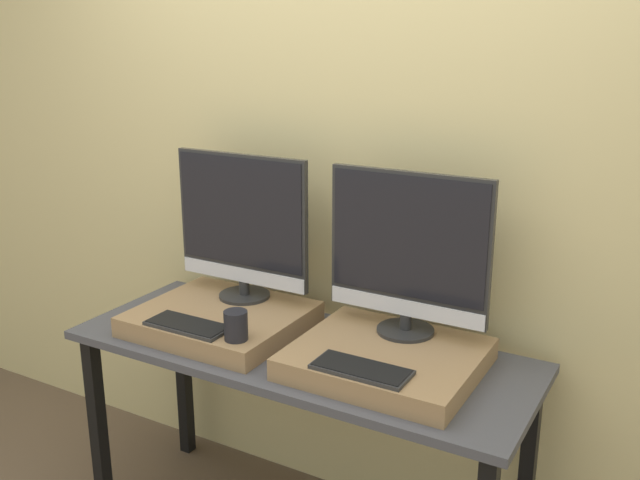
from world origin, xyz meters
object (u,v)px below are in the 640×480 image
(monitor_right, at_px, (408,251))
(monitor_left, at_px, (242,224))
(mug, at_px, (236,325))
(keyboard_right, at_px, (361,369))
(keyboard_left, at_px, (188,325))

(monitor_right, bearing_deg, monitor_left, 180.00)
(mug, height_order, keyboard_right, mug)
(mug, bearing_deg, monitor_left, 121.64)
(monitor_left, bearing_deg, keyboard_left, -90.00)
(monitor_left, relative_size, mug, 5.58)
(keyboard_left, bearing_deg, mug, 0.00)
(mug, bearing_deg, monitor_right, 35.70)
(monitor_right, bearing_deg, keyboard_right, -90.00)
(keyboard_left, height_order, mug, mug)
(monitor_right, xyz_separation_m, keyboard_right, (-0.00, -0.33, -0.28))
(monitor_left, distance_m, keyboard_left, 0.43)
(keyboard_right, bearing_deg, monitor_right, 90.00)
(monitor_left, xyz_separation_m, monitor_right, (0.67, 0.00, 0.00))
(monitor_right, bearing_deg, mug, -144.30)
(mug, distance_m, monitor_right, 0.62)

